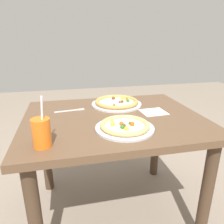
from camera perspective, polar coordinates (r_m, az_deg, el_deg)
ground_plane at (r=1.76m, az=0.31°, el=-24.58°), size 8.00×8.00×0.00m
dining_table at (r=1.40m, az=0.36°, el=-5.67°), size 1.11×0.89×0.75m
pizza_near at (r=1.17m, az=3.40°, el=-3.80°), size 0.32×0.32×0.04m
pizza_far at (r=1.58m, az=1.24°, el=2.55°), size 0.37×0.37×0.04m
drink_cup_colored at (r=1.02m, az=-18.28°, el=-5.26°), size 0.08×0.08×0.24m
paper_napkin at (r=1.45m, az=11.01°, el=0.01°), size 0.17×0.15×0.00m
fork at (r=1.48m, az=-10.87°, el=0.41°), size 0.20×0.04×0.00m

